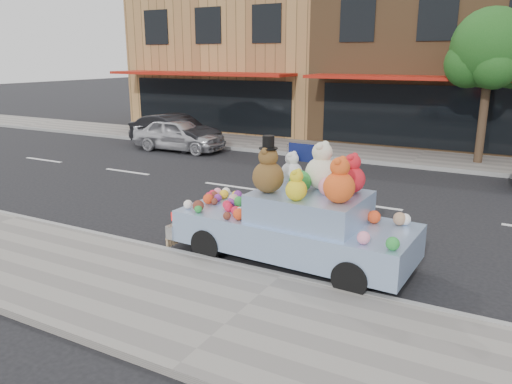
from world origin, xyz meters
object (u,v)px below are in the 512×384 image
Objects in this scene: street_tree at (491,55)px; car_silver at (179,135)px; car_dark at (175,132)px; art_car at (296,220)px.

car_silver is at bearing -166.20° from street_tree.
art_car is at bearing -123.34° from car_dark.
car_dark is (-11.32, -2.28, -3.01)m from street_tree.
art_car is (8.66, -8.03, 0.17)m from car_silver.
car_dark is at bearing 140.29° from art_car.
car_dark is (-0.49, 0.38, 0.04)m from car_silver.
street_tree reaches higher than art_car.
car_dark is at bearing -168.61° from street_tree.
car_silver is (-10.82, -2.66, -3.05)m from street_tree.
car_dark reaches higher than car_silver.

